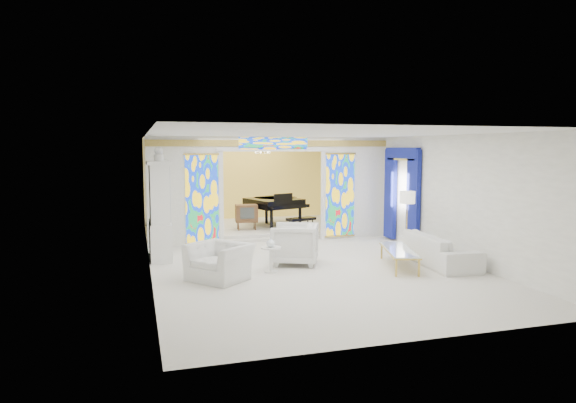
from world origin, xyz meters
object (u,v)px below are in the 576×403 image
object	(u,v)px
sofa	(439,249)
grand_piano	(276,203)
tv_console	(246,213)
armchair_right	(295,244)
coffee_table	(399,250)
china_cabinet	(160,211)
armchair_left	(219,262)

from	to	relation	value
sofa	grand_piano	world-z (taller)	grand_piano
grand_piano	tv_console	size ratio (longest dim) A/B	3.92
armchair_right	coffee_table	distance (m)	2.38
armchair_right	tv_console	bearing A→B (deg)	-152.80
china_cabinet	tv_console	world-z (taller)	china_cabinet
tv_console	coffee_table	bearing A→B (deg)	-59.03
sofa	grand_piano	distance (m)	6.22
armchair_right	grand_piano	bearing A→B (deg)	-166.31
china_cabinet	armchair_right	size ratio (longest dim) A/B	2.62
china_cabinet	grand_piano	xyz separation A→B (m)	(3.80, 3.23, -0.25)
china_cabinet	sofa	distance (m)	6.70
sofa	coffee_table	size ratio (longest dim) A/B	1.22
armchair_right	sofa	bearing A→B (deg)	96.98
armchair_right	coffee_table	xyz separation A→B (m)	(2.17, -0.98, -0.09)
grand_piano	tv_console	distance (m)	1.27
china_cabinet	armchair_right	bearing A→B (deg)	-27.46
armchair_left	grand_piano	bearing A→B (deg)	114.02
china_cabinet	coffee_table	distance (m)	5.77
china_cabinet	sofa	size ratio (longest dim) A/B	1.14
china_cabinet	grand_piano	size ratio (longest dim) A/B	0.90
armchair_left	grand_piano	distance (m)	6.34
armchair_right	sofa	size ratio (longest dim) A/B	0.43
armchair_right	sofa	xyz separation A→B (m)	(3.21, -0.96, -0.12)
sofa	tv_console	distance (m)	6.19
coffee_table	grand_piano	xyz separation A→B (m)	(-1.34, 5.74, 0.53)
china_cabinet	grand_piano	world-z (taller)	china_cabinet
china_cabinet	coffee_table	xyz separation A→B (m)	(5.13, -2.51, -0.79)
china_cabinet	coffee_table	world-z (taller)	china_cabinet
china_cabinet	armchair_right	world-z (taller)	china_cabinet
coffee_table	grand_piano	bearing A→B (deg)	103.11
china_cabinet	tv_console	bearing A→B (deg)	44.15
china_cabinet	tv_console	xyz separation A→B (m)	(2.70, 2.62, -0.49)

